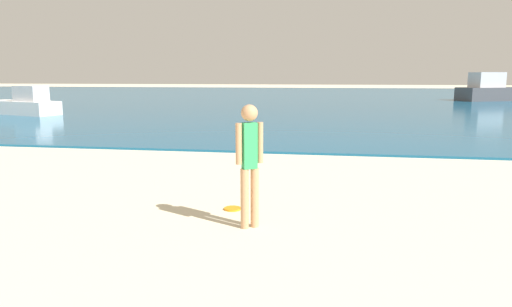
{
  "coord_description": "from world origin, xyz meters",
  "views": [
    {
      "loc": [
        1.28,
        2.32,
        1.94
      ],
      "look_at": [
        0.08,
        9.54,
        0.7
      ],
      "focal_mm": 32.48,
      "sensor_mm": 36.0,
      "label": 1
    }
  ],
  "objects_px": {
    "frisbee": "(233,209)",
    "boat_far": "(496,91)",
    "person_standing": "(250,159)",
    "boat_near": "(24,105)"
  },
  "relations": [
    {
      "from": "person_standing",
      "to": "boat_far",
      "type": "relative_size",
      "value": 0.25
    },
    {
      "from": "person_standing",
      "to": "boat_far",
      "type": "bearing_deg",
      "value": 36.36
    },
    {
      "from": "boat_near",
      "to": "frisbee",
      "type": "bearing_deg",
      "value": 150.81
    },
    {
      "from": "boat_near",
      "to": "boat_far",
      "type": "xyz_separation_m",
      "value": [
        26.75,
        17.03,
        0.24
      ]
    },
    {
      "from": "person_standing",
      "to": "boat_near",
      "type": "xyz_separation_m",
      "value": [
        -13.77,
        14.65,
        -0.36
      ]
    },
    {
      "from": "person_standing",
      "to": "boat_near",
      "type": "relative_size",
      "value": 0.37
    },
    {
      "from": "frisbee",
      "to": "boat_far",
      "type": "xyz_separation_m",
      "value": [
        13.37,
        30.93,
        0.77
      ]
    },
    {
      "from": "frisbee",
      "to": "boat_far",
      "type": "distance_m",
      "value": 33.71
    },
    {
      "from": "frisbee",
      "to": "boat_near",
      "type": "xyz_separation_m",
      "value": [
        -13.38,
        13.9,
        0.53
      ]
    },
    {
      "from": "boat_near",
      "to": "boat_far",
      "type": "height_order",
      "value": "boat_far"
    }
  ]
}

